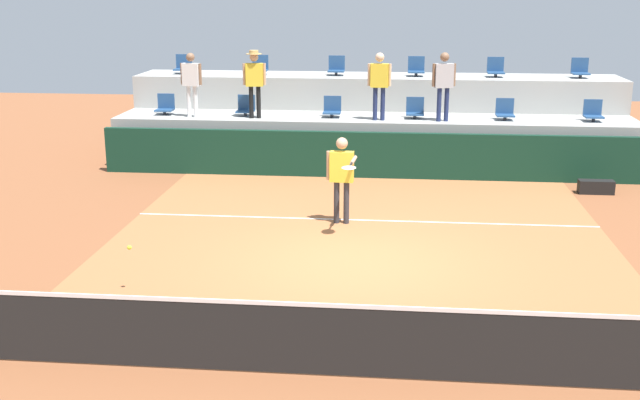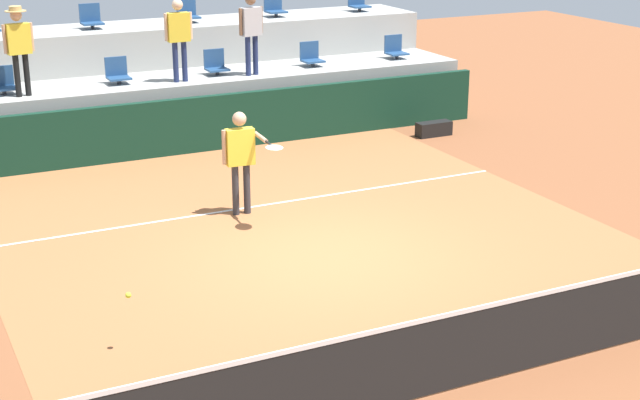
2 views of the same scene
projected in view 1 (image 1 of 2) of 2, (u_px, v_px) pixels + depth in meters
The scene contains 26 objects.
ground_plane at pixel (357, 262), 13.05m from camera, with size 40.00×40.00×0.00m, color brown.
court_inner_paint at pixel (360, 243), 14.01m from camera, with size 9.00×10.00×0.01m, color #A36038.
court_service_line at pixel (364, 220), 15.35m from camera, with size 9.00×0.06×0.00m, color silver.
tennis_net at pixel (338, 338), 9.08m from camera, with size 10.48×0.08×1.07m.
sponsor_backboard at pixel (371, 155), 18.66m from camera, with size 13.00×0.16×1.10m, color #0F3323.
seating_tier_lower at pixel (373, 142), 19.89m from camera, with size 13.00×1.80×1.25m, color #9E9E99.
seating_tier_upper at pixel (376, 114), 21.51m from camera, with size 13.00×1.80×2.10m, color #9E9E99.
stadium_chair_lower_far_left at pixel (165, 106), 20.12m from camera, with size 0.44×0.40×0.52m.
stadium_chair_lower_left at pixel (246, 107), 19.92m from camera, with size 0.44×0.40×0.52m.
stadium_chair_lower_mid_left at pixel (332, 108), 19.71m from camera, with size 0.44×0.40×0.52m.
stadium_chair_lower_mid_right at pixel (415, 110), 19.51m from camera, with size 0.44×0.40×0.52m.
stadium_chair_lower_right at pixel (505, 111), 19.30m from camera, with size 0.44×0.40×0.52m.
stadium_chair_lower_far_right at pixel (593, 112), 19.09m from camera, with size 0.44×0.40×0.52m.
stadium_chair_upper_far_left at pixel (183, 66), 21.63m from camera, with size 0.44×0.40×0.52m.
stadium_chair_upper_left at pixel (260, 66), 21.42m from camera, with size 0.44×0.40×0.52m.
stadium_chair_upper_mid_left at pixel (336, 67), 21.22m from camera, with size 0.44×0.40×0.52m.
stadium_chair_upper_mid_right at pixel (416, 68), 21.01m from camera, with size 0.44×0.40×0.52m.
stadium_chair_upper_right at pixel (496, 69), 20.81m from camera, with size 0.44×0.40×0.52m.
stadium_chair_upper_far_right at pixel (580, 70), 20.60m from camera, with size 0.44×0.40×0.52m.
tennis_player at pixel (342, 172), 14.87m from camera, with size 0.63×1.21×1.68m.
spectator_in_grey at pixel (191, 79), 19.48m from camera, with size 0.57×0.25×1.60m.
spectator_with_hat at pixel (254, 77), 19.31m from camera, with size 0.57×0.44×1.67m.
spectator_leaning_on_rail at pixel (379, 80), 19.02m from camera, with size 0.58×0.22×1.64m.
spectator_in_white at pixel (444, 80), 18.87m from camera, with size 0.58×0.28×1.66m.
tennis_ball at pixel (129, 247), 11.59m from camera, with size 0.07×0.07×0.07m.
equipment_bag at pixel (596, 187), 17.31m from camera, with size 0.76×0.28×0.30m, color black.
Camera 1 is at (0.63, -12.32, 4.42)m, focal length 44.07 mm.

